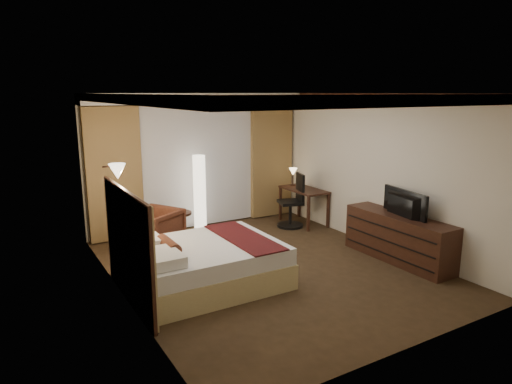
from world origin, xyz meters
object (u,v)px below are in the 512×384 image
armchair (153,228)px  desk (304,206)px  floor_lamp (200,194)px  television (400,198)px  office_chair (290,200)px  bed (205,264)px  dresser (398,238)px  side_table (178,227)px

armchair → desk: armchair is taller
floor_lamp → television: (2.13, -3.11, 0.29)m
office_chair → bed: bearing=-129.8°
office_chair → television: 2.57m
dresser → floor_lamp: bearing=124.8°
desk → office_chair: office_chair is taller
desk → armchair: bearing=-179.0°
floor_lamp → office_chair: (1.73, -0.62, -0.22)m
floor_lamp → dresser: bearing=-55.2°
armchair → floor_lamp: size_ratio=0.54×
desk → dresser: 2.54m
bed → desk: bearing=30.4°
bed → side_table: bearing=79.2°
bed → office_chair: office_chair is taller
floor_lamp → television: size_ratio=1.52×
side_table → dresser: (2.75, -2.77, 0.11)m
side_table → dresser: dresser is taller
bed → office_chair: 3.25m
side_table → floor_lamp: floor_lamp is taller
dresser → television: bearing=180.0°
floor_lamp → television: floor_lamp is taller
office_chair → armchair: bearing=-162.7°
armchair → desk: size_ratio=0.75×
armchair → side_table: 0.65m
floor_lamp → office_chair: size_ratio=1.39×
desk → television: 2.63m
office_chair → dresser: bearing=-63.2°
side_table → dresser: 3.91m
bed → side_table: bed is taller
side_table → floor_lamp: bearing=29.4°
side_table → television: (2.72, -2.77, 0.78)m
bed → armchair: (-0.18, 1.76, 0.11)m
dresser → office_chair: bearing=99.7°
bed → floor_lamp: floor_lamp is taller
bed → floor_lamp: (0.98, 2.38, 0.47)m
bed → armchair: size_ratio=2.54×
bed → floor_lamp: 2.62m
side_table → dresser: size_ratio=0.28×
bed → dresser: 3.22m
armchair → floor_lamp: (1.16, 0.62, 0.36)m
side_table → dresser: bearing=-45.3°
desk → bed: bearing=-149.6°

